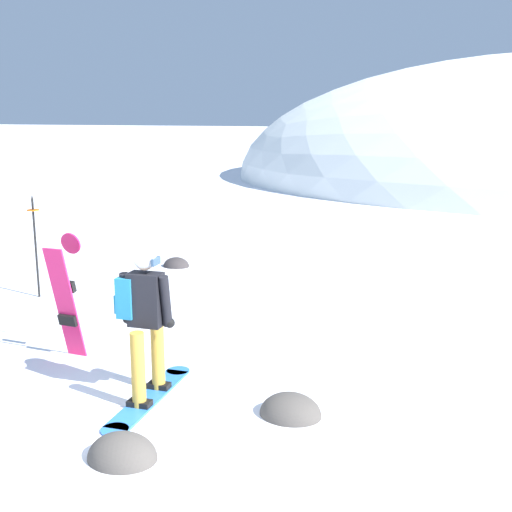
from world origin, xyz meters
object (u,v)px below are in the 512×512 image
Objects in this scene: rock_dark at (122,458)px; spare_snowboard at (66,297)px; snowboarder_main at (144,319)px; rock_mid at (290,415)px; rock_small at (176,266)px; piste_marker_near at (35,239)px.

spare_snowboard is at bearing 137.26° from rock_dark.
spare_snowboard is (-1.53, 0.66, -0.10)m from snowboarder_main.
snowboarder_main is 2.77× the size of rock_dark.
rock_small is at bearing 128.51° from rock_mid.
rock_small is (-2.76, 5.68, -0.92)m from snowboarder_main.
spare_snowboard is 0.92× the size of piste_marker_near.
rock_dark is at bearing -42.93° from piste_marker_near.
spare_snowboard is 2.47× the size of rock_mid.
rock_small is at bearing 115.90° from snowboarder_main.
rock_small is at bearing 103.68° from spare_snowboard.
rock_dark is 1.01× the size of rock_mid.
spare_snowboard is at bearing 156.84° from snowboarder_main.
piste_marker_near is 3.20× the size of rock_small.
snowboarder_main is at bearing -64.10° from rock_small.
rock_mid is at bearing 50.74° from rock_dark.
snowboarder_main is 1.13× the size of spare_snowboard.
rock_dark is (0.46, -1.19, -0.92)m from snowboarder_main.
snowboarder_main is 1.04× the size of piste_marker_near.
piste_marker_near is at bearing 137.07° from rock_dark.
rock_dark is 7.58m from rock_small.
rock_dark is at bearing -129.26° from rock_mid.
rock_dark reaches higher than rock_small.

